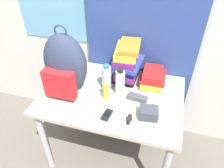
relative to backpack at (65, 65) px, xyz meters
The scene contains 13 objects.
wall_back 0.67m from the backpack, 55.75° to the left, with size 6.00×0.06×2.50m.
curtain_blue 0.72m from the backpack, 42.92° to the left, with size 0.92×0.04×2.50m.
desk 0.48m from the backpack, ahead, with size 1.08×0.75×0.73m.
backpack is the anchor object (origin of this frame).
book_stack_left 0.49m from the backpack, 33.39° to the left, with size 0.24×0.30×0.33m.
book_stack_center 0.71m from the backpack, 23.72° to the left, with size 0.20×0.27×0.11m.
water_bottle 0.33m from the backpack, 18.50° to the left, with size 0.07×0.07×0.22m.
sports_bottle 0.43m from the backpack, ahead, with size 0.07×0.07×0.23m.
sunscreen_bottle 0.35m from the backpack, ahead, with size 0.04×0.04×0.17m.
cell_phone 0.47m from the backpack, 26.25° to the right, with size 0.07×0.11×0.02m.
sunglasses_case 0.59m from the backpack, ahead, with size 0.16×0.08×0.04m.
camera_pouch 0.69m from the backpack, 10.13° to the right, with size 0.14×0.12×0.08m.
wristwatch 0.60m from the backpack, 18.59° to the right, with size 0.04×0.10×0.01m.
Camera 1 is at (0.35, -0.85, 1.85)m, focal length 35.00 mm.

